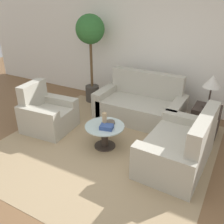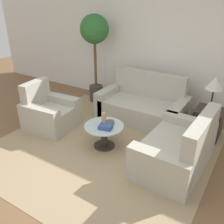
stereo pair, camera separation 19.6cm
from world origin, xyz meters
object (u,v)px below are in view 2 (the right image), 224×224
Objects in this scene: vase at (104,119)px; bowl at (110,123)px; armchair at (48,114)px; book_stack at (106,127)px; table_lamp at (215,84)px; potted_plant at (95,39)px; coffee_table at (104,133)px; sofa_main at (143,106)px; loveseat at (180,151)px.

vase reaches higher than bowl.
armchair reaches higher than book_stack.
bowl is (0.05, 0.10, -0.09)m from vase.
table_lamp is 0.30× the size of potted_plant.
potted_plant is 2.36m from book_stack.
coffee_table is at bearing -137.14° from table_lamp.
armchair is (-1.40, -1.29, -0.00)m from sofa_main.
sofa_main is at bearing 87.31° from bowl.
loveseat is 0.72× the size of potted_plant.
table_lamp is at bearing 42.90° from vase.
potted_plant reaches higher than vase.
coffee_table is at bearing -116.13° from bowl.
book_stack is (0.08, -0.07, 0.18)m from coffee_table.
loveseat is 1.21m from book_stack.
bowl is 0.17m from book_stack.
table_lamp is 3.83× the size of bowl.
vase is at bearing 124.80° from book_stack.
bowl is at bearing 86.49° from book_stack.
potted_plant reaches higher than armchair.
potted_plant is at bearing -5.61° from armchair.
vase is (-0.10, -1.30, 0.24)m from sofa_main.
coffee_table is 0.21m from book_stack.
table_lamp is at bearing -69.29° from armchair.
table_lamp is at bearing 41.61° from bowl.
armchair is at bearing -137.46° from sofa_main.
bowl is 0.65× the size of book_stack.
coffee_table is 4.21× the size of bowl.
sofa_main is 1.47m from table_lamp.
potted_plant is (-2.53, 1.45, 1.18)m from loveseat.
sofa_main is 11.12× the size of bowl.
armchair is 0.45× the size of potted_plant.
vase is at bearing -82.19° from loveseat.
sofa_main is 1.22× the size of loveseat.
sofa_main reaches higher than armchair.
potted_plant is at bearing 115.67° from book_stack.
loveseat is 1.22m from bowl.
sofa_main is at bearing 75.13° from book_stack.
coffee_table is 2.03m from table_lamp.
table_lamp is 2.54× the size of vase.
coffee_table is 1.10× the size of table_lamp.
loveseat is 2.16× the size of coffee_table.
armchair is 3.82× the size of vase.
bowl is (1.35, 0.09, 0.15)m from armchair.
table_lamp is (0.13, 1.16, 0.71)m from loveseat.
potted_plant reaches higher than loveseat.
armchair is 3.76× the size of book_stack.
table_lamp is at bearing 32.29° from book_stack.
loveseat is 6.03× the size of vase.
armchair is at bearing -176.31° from bowl.
vase is at bearing -95.30° from armchair.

